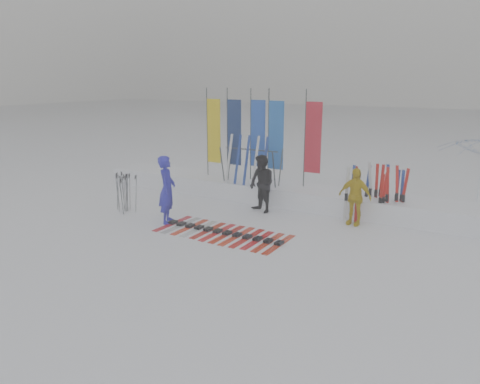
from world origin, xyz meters
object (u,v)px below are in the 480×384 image
Objects in this scene: person_black at (262,184)px; person_yellow at (355,196)px; ski_row at (222,232)px; person_blue at (167,190)px; ski_rack at (251,161)px.

person_yellow is (2.90, 0.23, -0.08)m from person_black.
person_black is at bearing -169.44° from person_yellow.
person_yellow is 3.95m from ski_row.
person_blue is at bearing -103.91° from person_black.
person_blue is 3.01m from person_black.
ski_rack is at bearing 106.99° from ski_row.
ski_row is at bearing -73.01° from ski_rack.
ski_rack is (-3.87, 0.79, 0.55)m from person_yellow.
ski_rack reaches higher than person_black.
ski_rack is (0.88, 3.39, 0.39)m from person_blue.
person_yellow is 0.46× the size of ski_row.
person_yellow is (4.75, 2.60, -0.16)m from person_blue.
person_black is at bearing -66.33° from person_blue.
person_blue is 3.53m from ski_rack.
ski_rack is at bearing 157.45° from person_black.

